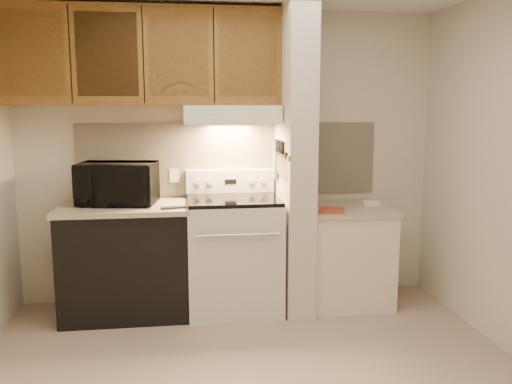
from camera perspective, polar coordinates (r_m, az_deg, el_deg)
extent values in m
plane|color=tan|center=(3.65, -0.48, -18.65)|extent=(3.60, 3.60, 0.00)
cube|color=beige|center=(4.74, -2.82, 3.66)|extent=(3.60, 2.50, 0.02)
cube|color=beige|center=(4.73, -2.81, 3.47)|extent=(2.60, 0.02, 0.63)
cube|color=silver|center=(4.55, -2.36, -6.70)|extent=(0.76, 0.65, 0.92)
cube|color=black|center=(4.24, -1.95, -7.35)|extent=(0.50, 0.01, 0.30)
cylinder|color=silver|center=(4.14, -1.91, -4.58)|extent=(0.65, 0.02, 0.02)
cube|color=black|center=(4.45, -2.40, -0.81)|extent=(0.74, 0.64, 0.03)
cube|color=silver|center=(4.71, -2.74, 1.17)|extent=(0.76, 0.08, 0.20)
cube|color=black|center=(4.67, -2.69, 1.10)|extent=(0.10, 0.01, 0.04)
cylinder|color=silver|center=(4.65, -6.13, 1.02)|extent=(0.05, 0.02, 0.05)
cylinder|color=silver|center=(4.65, -4.90, 1.05)|extent=(0.05, 0.02, 0.05)
cylinder|color=silver|center=(4.68, -0.50, 1.14)|extent=(0.05, 0.02, 0.05)
cylinder|color=silver|center=(4.70, 0.71, 1.16)|extent=(0.05, 0.02, 0.05)
cube|color=black|center=(4.57, -13.50, -7.20)|extent=(1.00, 0.63, 0.87)
cube|color=#BDAE92|center=(4.47, -13.72, -1.60)|extent=(1.04, 0.67, 0.04)
cube|color=black|center=(4.24, -8.62, -1.63)|extent=(0.21, 0.11, 0.01)
cylinder|color=#216B69|center=(4.67, -17.81, -0.50)|extent=(0.09, 0.09, 0.09)
cube|color=white|center=(4.72, -8.60, 1.71)|extent=(0.08, 0.01, 0.12)
imported|color=black|center=(4.50, -14.37, 0.88)|extent=(0.66, 0.49, 0.34)
cube|color=beige|center=(4.47, 4.11, 3.32)|extent=(0.22, 0.70, 2.50)
cube|color=brown|center=(4.45, 2.65, 3.94)|extent=(0.01, 0.70, 0.04)
cube|color=black|center=(4.39, 2.69, 4.14)|extent=(0.02, 0.42, 0.04)
cube|color=silver|center=(4.23, 2.94, 2.59)|extent=(0.01, 0.03, 0.16)
cylinder|color=black|center=(4.25, 2.89, 4.64)|extent=(0.02, 0.02, 0.10)
cube|color=silver|center=(4.31, 2.74, 2.58)|extent=(0.01, 0.04, 0.18)
cylinder|color=black|center=(4.31, 2.73, 4.71)|extent=(0.02, 0.02, 0.10)
cube|color=silver|center=(4.41, 2.52, 2.59)|extent=(0.01, 0.04, 0.20)
cylinder|color=black|center=(4.39, 2.54, 4.79)|extent=(0.02, 0.02, 0.10)
cube|color=silver|center=(4.48, 2.34, 2.96)|extent=(0.01, 0.04, 0.16)
cylinder|color=black|center=(4.46, 2.38, 4.86)|extent=(0.02, 0.02, 0.10)
cube|color=silver|center=(4.56, 2.17, 2.94)|extent=(0.01, 0.04, 0.18)
cylinder|color=black|center=(4.55, 2.17, 4.95)|extent=(0.02, 0.02, 0.10)
cube|color=gray|center=(4.62, 2.06, 2.82)|extent=(0.03, 0.09, 0.22)
cube|color=white|center=(4.75, 9.47, -6.84)|extent=(0.70, 0.60, 0.81)
cube|color=#BDAE92|center=(4.65, 9.60, -1.80)|extent=(0.74, 0.64, 0.04)
cube|color=#B8482B|center=(4.45, 7.97, -1.92)|extent=(0.28, 0.33, 0.01)
cube|color=white|center=(4.75, 11.99, -1.15)|extent=(0.15, 0.10, 0.04)
cube|color=white|center=(4.50, -2.61, 8.15)|extent=(0.78, 0.44, 0.15)
cube|color=white|center=(4.29, -2.35, 7.50)|extent=(0.78, 0.04, 0.06)
cube|color=brown|center=(4.55, -11.65, 13.78)|extent=(2.18, 0.33, 0.77)
cube|color=brown|center=(4.52, -22.47, 13.32)|extent=(0.46, 0.01, 0.63)
cube|color=black|center=(4.46, -18.99, 13.58)|extent=(0.01, 0.01, 0.73)
cube|color=brown|center=(4.42, -15.42, 13.79)|extent=(0.46, 0.01, 0.63)
cube|color=black|center=(4.39, -11.79, 13.95)|extent=(0.01, 0.01, 0.73)
cube|color=brown|center=(4.38, -8.13, 14.06)|extent=(0.46, 0.01, 0.63)
cube|color=black|center=(4.39, -4.46, 14.11)|extent=(0.01, 0.01, 0.73)
cube|color=brown|center=(4.42, -0.82, 14.11)|extent=(0.46, 0.01, 0.63)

